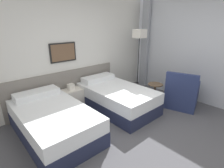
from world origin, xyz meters
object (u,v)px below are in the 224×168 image
object	(u,v)px
nightstand	(72,98)
side_table	(155,90)
bed_near_door	(53,121)
armchair	(182,95)
bed_near_window	(116,97)
floor_lamp	(139,38)

from	to	relation	value
nightstand	side_table	size ratio (longest dim) A/B	1.13
bed_near_door	armchair	bearing A→B (deg)	-19.24
bed_near_window	floor_lamp	xyz separation A→B (m)	(1.26, 0.40, 1.30)
nightstand	floor_lamp	distance (m)	2.47
bed_near_door	side_table	bearing A→B (deg)	-11.18
floor_lamp	side_table	bearing A→B (deg)	-112.89
bed_near_door	floor_lamp	world-z (taller)	floor_lamp
side_table	bed_near_window	bearing A→B (deg)	150.90
bed_near_window	side_table	world-z (taller)	bed_near_window
bed_near_door	side_table	xyz separation A→B (m)	(2.48, -0.49, 0.09)
side_table	armchair	distance (m)	0.66
bed_near_door	nightstand	distance (m)	1.08
floor_lamp	armchair	size ratio (longest dim) A/B	1.93
armchair	floor_lamp	bearing A→B (deg)	-16.49
bed_near_window	nightstand	distance (m)	1.08
bed_near_door	armchair	size ratio (longest dim) A/B	2.02
bed_near_door	bed_near_window	distance (m)	1.60
bed_near_door	floor_lamp	distance (m)	3.16
floor_lamp	armchair	world-z (taller)	floor_lamp
nightstand	floor_lamp	world-z (taller)	floor_lamp
bed_near_window	nightstand	world-z (taller)	bed_near_window
bed_near_door	floor_lamp	size ratio (longest dim) A/B	1.05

